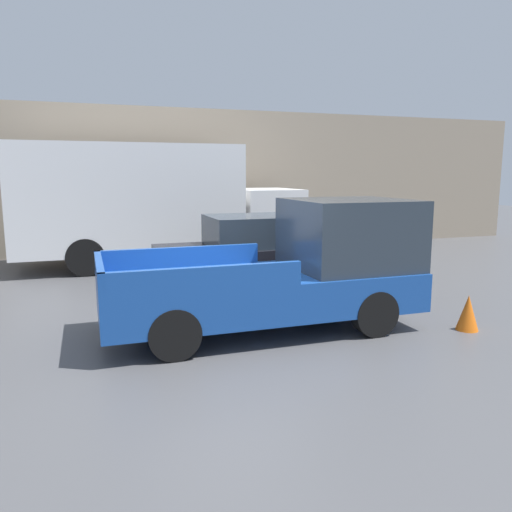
{
  "coord_description": "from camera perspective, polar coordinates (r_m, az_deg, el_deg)",
  "views": [
    {
      "loc": [
        -2.08,
        -7.25,
        2.54
      ],
      "look_at": [
        0.81,
        1.22,
        1.05
      ],
      "focal_mm": 35.0,
      "sensor_mm": 36.0,
      "label": 1
    }
  ],
  "objects": [
    {
      "name": "traffic_cone",
      "position": [
        8.9,
        23.06,
        -5.98
      ],
      "size": [
        0.36,
        0.36,
        0.58
      ],
      "color": "orange",
      "rests_on": "ground"
    },
    {
      "name": "delivery_truck",
      "position": [
        14.25,
        -12.06,
        6.1
      ],
      "size": [
        7.82,
        2.54,
        3.31
      ],
      "color": "white",
      "rests_on": "ground"
    },
    {
      "name": "pickup_truck",
      "position": [
        8.27,
        4.2,
        -1.55
      ],
      "size": [
        5.09,
        2.05,
        2.11
      ],
      "color": "#194799",
      "rests_on": "ground"
    },
    {
      "name": "building_wall",
      "position": [
        16.43,
        -11.7,
        8.4
      ],
      "size": [
        28.0,
        0.15,
        4.61
      ],
      "color": "gray",
      "rests_on": "ground"
    },
    {
      "name": "newspaper_box",
      "position": [
        16.11,
        -15.91,
        2.02
      ],
      "size": [
        0.45,
        0.4,
        1.13
      ],
      "color": "#194CB2",
      "rests_on": "ground"
    },
    {
      "name": "ground_plane",
      "position": [
        7.95,
        -2.73,
        -9.21
      ],
      "size": [
        60.0,
        60.0,
        0.0
      ],
      "primitive_type": "plane",
      "color": "#4C4C4F"
    },
    {
      "name": "car",
      "position": [
        10.95,
        0.4,
        0.47
      ],
      "size": [
        4.38,
        1.85,
        1.64
      ],
      "color": "black",
      "rests_on": "ground"
    }
  ]
}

